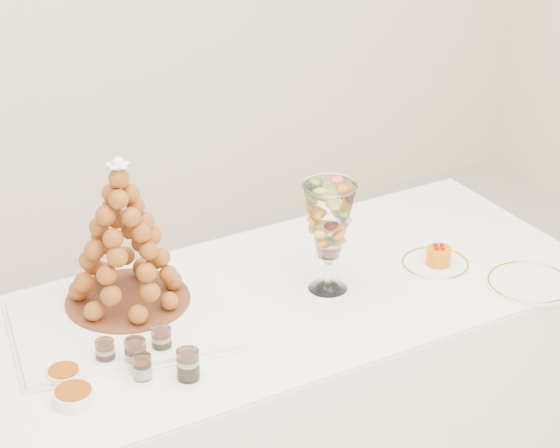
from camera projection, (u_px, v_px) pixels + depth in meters
buffet_table at (256, 415)px, 3.10m from camera, size 1.95×0.83×0.73m
lace_tray at (125, 323)px, 2.83m from camera, size 0.62×0.50×0.02m
macaron_vase at (329, 222)px, 2.91m from camera, size 0.14×0.14×0.31m
cake_plate at (435, 264)px, 3.11m from camera, size 0.20×0.20×0.01m
spare_plate at (530, 284)px, 3.02m from camera, size 0.24×0.24×0.01m
verrine_a at (105, 353)px, 2.66m from camera, size 0.06×0.06×0.07m
verrine_b at (136, 353)px, 2.65m from camera, size 0.05×0.05×0.07m
verrine_c at (162, 341)px, 2.71m from camera, size 0.06×0.06×0.07m
verrine_d at (142, 367)px, 2.61m from camera, size 0.06×0.06×0.06m
verrine_e at (188, 365)px, 2.61m from camera, size 0.06×0.06×0.08m
ramekin_back at (64, 375)px, 2.61m from camera, size 0.08×0.08×0.03m
ramekin_front at (74, 396)px, 2.53m from camera, size 0.10×0.10×0.03m
croquembouche at (123, 234)px, 2.82m from camera, size 0.33×0.33×0.42m
mousse_cake at (439, 256)px, 3.10m from camera, size 0.07×0.07×0.06m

